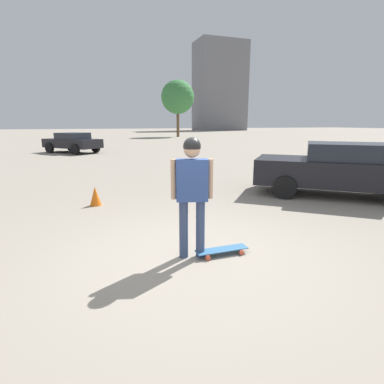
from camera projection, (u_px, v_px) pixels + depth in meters
The scene contains 8 objects.
ground_plane at pixel (192, 256), 4.54m from camera, with size 220.00×220.00×0.00m, color gray.
person at pixel (192, 185), 4.30m from camera, with size 0.32×0.59×1.79m.
skateboard at pixel (222, 250), 4.60m from camera, with size 0.27×0.83×0.09m.
car_parked_near at pixel (342, 169), 8.17m from camera, with size 4.20×4.56×1.46m.
car_parked_far at pixel (72, 142), 20.31m from camera, with size 4.17×3.99×1.35m.
building_block_distant at pixel (220, 87), 82.42m from camera, with size 8.89×13.24×23.33m.
tree_distant at pixel (178, 97), 43.22m from camera, with size 4.78×4.78×8.04m.
traffic_cone at pixel (95, 196), 7.33m from camera, with size 0.28×0.28×0.46m.
Camera 1 is at (3.97, -1.40, 1.98)m, focal length 28.00 mm.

